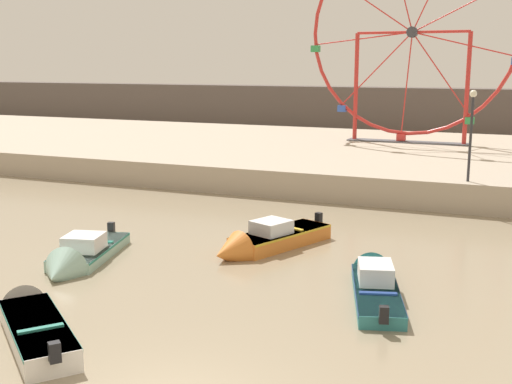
{
  "coord_description": "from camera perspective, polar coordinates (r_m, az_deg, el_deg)",
  "views": [
    {
      "loc": [
        6.03,
        -9.84,
        6.59
      ],
      "look_at": [
        -3.67,
        13.29,
        1.59
      ],
      "focal_mm": 45.52,
      "sensor_mm": 36.0,
      "label": 1
    }
  ],
  "objects": [
    {
      "name": "motorboat_white_red_stripe",
      "position": [
        17.37,
        -19.12,
        -10.62
      ],
      "size": [
        4.7,
        4.12,
        1.18
      ],
      "rotation": [
        0.0,
        0.0,
        2.46
      ],
      "color": "silver",
      "rests_on": "ground_plane"
    },
    {
      "name": "ferris_wheel_red_frame",
      "position": [
        44.3,
        13.57,
        13.22
      ],
      "size": [
        13.49,
        1.2,
        13.85
      ],
      "color": "red",
      "rests_on": "quay_promenade"
    },
    {
      "name": "motorboat_orange_hull",
      "position": [
        23.23,
        0.74,
        -4.31
      ],
      "size": [
        3.22,
        5.37,
        1.42
      ],
      "rotation": [
        0.0,
        0.0,
        4.33
      ],
      "color": "orange",
      "rests_on": "ground_plane"
    },
    {
      "name": "motorboat_seafoam",
      "position": [
        22.34,
        -15.35,
        -5.58
      ],
      "size": [
        2.68,
        5.21,
        1.44
      ],
      "rotation": [
        0.0,
        0.0,
        4.97
      ],
      "color": "#93BCAD",
      "rests_on": "ground_plane"
    },
    {
      "name": "motorboat_teal_painted",
      "position": [
        19.79,
        10.32,
        -7.55
      ],
      "size": [
        2.73,
        5.72,
        1.3
      ],
      "rotation": [
        0.0,
        0.0,
        1.86
      ],
      "color": "teal",
      "rests_on": "ground_plane"
    },
    {
      "name": "promenade_lamp_near",
      "position": [
        30.26,
        18.41,
        5.82
      ],
      "size": [
        0.32,
        0.32,
        4.06
      ],
      "color": "#2D2D33",
      "rests_on": "quay_promenade"
    },
    {
      "name": "distant_town_skyline",
      "position": [
        60.53,
        17.08,
        6.63
      ],
      "size": [
        140.0,
        3.0,
        4.4
      ],
      "primitive_type": "cube",
      "color": "#564C47",
      "rests_on": "ground_plane"
    },
    {
      "name": "quay_promenade",
      "position": [
        41.09,
        14.08,
        2.68
      ],
      "size": [
        110.0,
        21.87,
        1.37
      ],
      "primitive_type": "cube",
      "color": "tan",
      "rests_on": "ground_plane"
    }
  ]
}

